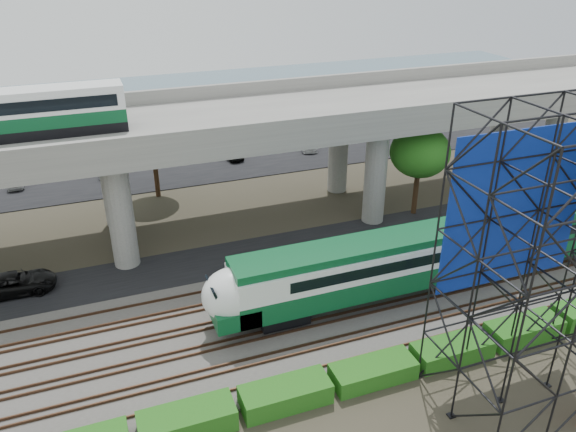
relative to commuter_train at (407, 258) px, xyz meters
name	(u,v)px	position (x,y,z in m)	size (l,w,h in m)	color
ground	(323,336)	(-6.70, -2.00, -2.88)	(140.00, 140.00, 0.00)	#474233
ballast_bed	(310,315)	(-6.70, 0.00, -2.78)	(90.00, 12.00, 0.20)	slate
service_road	(267,253)	(-6.70, 8.50, -2.84)	(90.00, 5.00, 0.08)	black
parking_lot	(199,153)	(-6.70, 32.00, -2.84)	(90.00, 18.00, 0.08)	black
harbor_water	(165,104)	(-6.70, 54.00, -2.87)	(140.00, 40.00, 0.03)	slate
rail_tracks	(310,313)	(-6.70, 0.00, -2.60)	(90.00, 9.52, 0.16)	#472D1E
commuter_train	(407,258)	(0.00, 0.00, 0.00)	(29.30, 3.06, 4.30)	black
overpass	(229,129)	(-7.76, 14.00, 5.33)	(80.00, 12.00, 12.40)	#9E9B93
scaffold_tower	(554,270)	(1.20, -9.98, 4.59)	(9.36, 6.36, 15.00)	black
hedge_strip	(373,371)	(-5.69, -6.30, -2.32)	(34.60, 1.80, 1.20)	#1A6016
trees	(185,166)	(-11.36, 14.17, 2.69)	(40.94, 16.94, 7.69)	#382314
suv	(15,283)	(-24.00, 9.30, -2.09)	(2.35, 5.09, 1.41)	black
parked_cars	(206,148)	(-6.02, 31.42, -2.21)	(38.71, 9.40, 1.28)	silver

